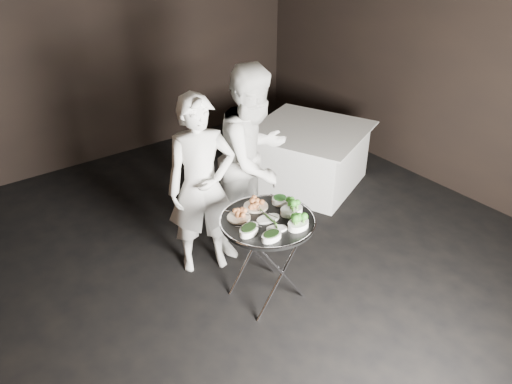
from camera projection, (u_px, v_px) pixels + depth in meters
floor at (260, 312)px, 4.13m from camera, size 6.00×7.00×0.05m
wall_back at (76, 42)px, 5.79m from camera, size 6.00×0.05×3.00m
wall_right at (503, 67)px, 4.94m from camera, size 0.05×7.00×3.00m
tray_stand at (267, 255)px, 4.06m from camera, size 0.51×0.43×0.75m
serving_tray at (268, 221)px, 3.89m from camera, size 0.76×0.76×0.04m
potato_plate_a at (239, 215)px, 3.88m from camera, size 0.18×0.18×0.07m
potato_plate_b at (256, 204)px, 4.03m from camera, size 0.21×0.21×0.07m
greens_bowl at (280, 199)px, 4.08m from camera, size 0.13×0.13×0.08m
asparagus_plate_a at (268, 218)px, 3.87m from camera, size 0.21×0.13×0.04m
asparagus_plate_b at (277, 228)px, 3.76m from camera, size 0.18×0.15×0.03m
spinach_bowl_a at (249, 229)px, 3.71m from camera, size 0.21×0.17×0.07m
spinach_bowl_b at (271, 235)px, 3.65m from camera, size 0.18×0.12×0.07m
broccoli_bowl_a at (291, 209)px, 3.95m from camera, size 0.20×0.15×0.08m
broccoli_bowl_b at (298, 223)px, 3.78m from camera, size 0.21×0.16×0.08m
serving_utensils at (264, 210)px, 3.91m from camera, size 0.59×0.43×0.01m
waiter_left at (201, 187)px, 4.24m from camera, size 0.69×0.58×1.63m
waiter_right at (254, 159)px, 4.54m from camera, size 1.01×0.88×1.77m
dining_table at (308, 156)px, 5.80m from camera, size 1.22×1.22×0.69m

